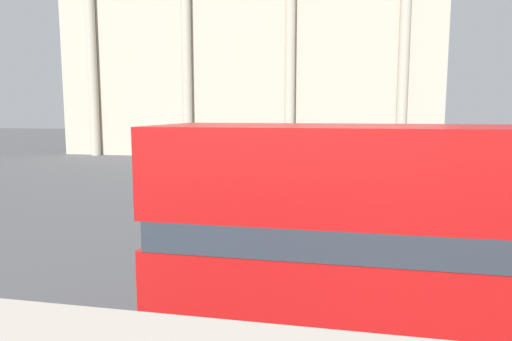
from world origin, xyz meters
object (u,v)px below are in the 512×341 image
traffic_light_far (278,148)px  pedestrian_black (455,178)px  double_decker_bus (501,244)px  plaza_building_left (254,61)px  traffic_light_near (476,191)px  car_maroon (312,166)px

traffic_light_far → pedestrian_black: bearing=-11.0°
double_decker_bus → traffic_light_far: double_decker_bus is taller
plaza_building_left → traffic_light_near: plaza_building_left is taller
plaza_building_left → traffic_light_far: size_ratio=10.93×
traffic_light_near → car_maroon: bearing=108.6°
car_maroon → pedestrian_black: pedestrian_black is taller
car_maroon → plaza_building_left: bearing=11.5°
traffic_light_far → car_maroon: bearing=66.7°
pedestrian_black → plaza_building_left: bearing=-99.4°
plaza_building_left → pedestrian_black: size_ratio=21.41×
plaza_building_left → pedestrian_black: bearing=-57.5°
traffic_light_near → pedestrian_black: traffic_light_near is taller
traffic_light_far → car_maroon: 4.44m
traffic_light_far → pedestrian_black: (9.21, -1.80, -1.21)m
car_maroon → traffic_light_far: bearing=145.4°
plaza_building_left → double_decker_bus: bearing=-73.2°
traffic_light_far → plaza_building_left: bearing=105.2°
car_maroon → pedestrian_black: size_ratio=2.48×
double_decker_bus → pedestrian_black: bearing=84.0°
pedestrian_black → traffic_light_far: bearing=-53.0°
plaza_building_left → traffic_light_far: 23.99m
traffic_light_near → traffic_light_far: 14.87m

